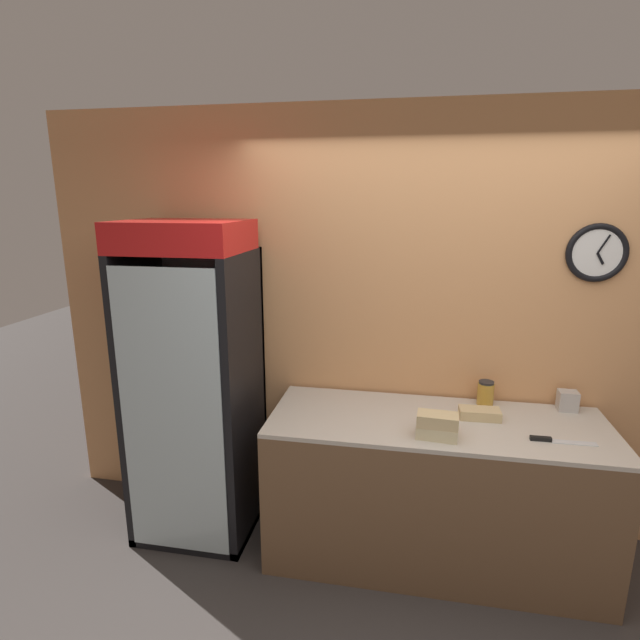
{
  "coord_description": "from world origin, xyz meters",
  "views": [
    {
      "loc": [
        -0.17,
        -1.82,
        2.15
      ],
      "look_at": [
        -0.68,
        0.87,
        1.47
      ],
      "focal_mm": 28.0,
      "sensor_mm": 36.0,
      "label": 1
    }
  ],
  "objects_px": {
    "sandwich_stack_middle": "(438,420)",
    "sandwich_flat_left": "(480,414)",
    "beverage_cooler": "(197,367)",
    "chefs_knife": "(554,440)",
    "condiment_jar": "(486,393)",
    "sandwich_stack_bottom": "(437,432)",
    "napkin_dispenser": "(568,401)"
  },
  "relations": [
    {
      "from": "beverage_cooler",
      "to": "napkin_dispenser",
      "type": "relative_size",
      "value": 16.8
    },
    {
      "from": "sandwich_stack_middle",
      "to": "napkin_dispenser",
      "type": "distance_m",
      "value": 0.94
    },
    {
      "from": "chefs_knife",
      "to": "condiment_jar",
      "type": "relative_size",
      "value": 2.21
    },
    {
      "from": "beverage_cooler",
      "to": "chefs_knife",
      "type": "distance_m",
      "value": 2.11
    },
    {
      "from": "beverage_cooler",
      "to": "sandwich_flat_left",
      "type": "height_order",
      "value": "beverage_cooler"
    },
    {
      "from": "sandwich_stack_middle",
      "to": "chefs_knife",
      "type": "xyz_separation_m",
      "value": [
        0.6,
        0.07,
        -0.09
      ]
    },
    {
      "from": "napkin_dispenser",
      "to": "chefs_knife",
      "type": "bearing_deg",
      "value": -112.21
    },
    {
      "from": "chefs_knife",
      "to": "napkin_dispenser",
      "type": "relative_size",
      "value": 2.78
    },
    {
      "from": "condiment_jar",
      "to": "napkin_dispenser",
      "type": "distance_m",
      "value": 0.48
    },
    {
      "from": "sandwich_stack_bottom",
      "to": "chefs_knife",
      "type": "relative_size",
      "value": 0.67
    },
    {
      "from": "sandwich_stack_bottom",
      "to": "sandwich_flat_left",
      "type": "height_order",
      "value": "sandwich_stack_bottom"
    },
    {
      "from": "chefs_knife",
      "to": "condiment_jar",
      "type": "height_order",
      "value": "condiment_jar"
    },
    {
      "from": "sandwich_stack_middle",
      "to": "sandwich_flat_left",
      "type": "distance_m",
      "value": 0.39
    },
    {
      "from": "sandwich_flat_left",
      "to": "chefs_knife",
      "type": "xyz_separation_m",
      "value": [
        0.35,
        -0.22,
        -0.02
      ]
    },
    {
      "from": "condiment_jar",
      "to": "sandwich_stack_middle",
      "type": "bearing_deg",
      "value": -121.41
    },
    {
      "from": "beverage_cooler",
      "to": "chefs_knife",
      "type": "height_order",
      "value": "beverage_cooler"
    },
    {
      "from": "sandwich_stack_bottom",
      "to": "sandwich_stack_middle",
      "type": "bearing_deg",
      "value": 0.0
    },
    {
      "from": "sandwich_stack_bottom",
      "to": "napkin_dispenser",
      "type": "height_order",
      "value": "napkin_dispenser"
    },
    {
      "from": "sandwich_stack_bottom",
      "to": "sandwich_stack_middle",
      "type": "height_order",
      "value": "sandwich_stack_middle"
    },
    {
      "from": "sandwich_stack_bottom",
      "to": "chefs_knife",
      "type": "xyz_separation_m",
      "value": [
        0.6,
        0.07,
        -0.03
      ]
    },
    {
      "from": "sandwich_flat_left",
      "to": "napkin_dispenser",
      "type": "xyz_separation_m",
      "value": [
        0.53,
        0.22,
        0.03
      ]
    },
    {
      "from": "sandwich_flat_left",
      "to": "beverage_cooler",
      "type": "bearing_deg",
      "value": 179.8
    },
    {
      "from": "sandwich_stack_bottom",
      "to": "beverage_cooler",
      "type": "bearing_deg",
      "value": 168.73
    },
    {
      "from": "napkin_dispenser",
      "to": "sandwich_flat_left",
      "type": "bearing_deg",
      "value": -157.49
    },
    {
      "from": "sandwich_stack_bottom",
      "to": "sandwich_flat_left",
      "type": "bearing_deg",
      "value": 48.97
    },
    {
      "from": "sandwich_flat_left",
      "to": "condiment_jar",
      "type": "distance_m",
      "value": 0.23
    },
    {
      "from": "beverage_cooler",
      "to": "napkin_dispenser",
      "type": "bearing_deg",
      "value": 5.38
    },
    {
      "from": "sandwich_stack_bottom",
      "to": "sandwich_flat_left",
      "type": "distance_m",
      "value": 0.39
    },
    {
      "from": "sandwich_flat_left",
      "to": "condiment_jar",
      "type": "relative_size",
      "value": 1.56
    },
    {
      "from": "sandwich_stack_middle",
      "to": "napkin_dispenser",
      "type": "xyz_separation_m",
      "value": [
        0.78,
        0.51,
        -0.04
      ]
    },
    {
      "from": "sandwich_stack_middle",
      "to": "sandwich_flat_left",
      "type": "relative_size",
      "value": 0.94
    },
    {
      "from": "sandwich_stack_bottom",
      "to": "condiment_jar",
      "type": "relative_size",
      "value": 1.49
    }
  ]
}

